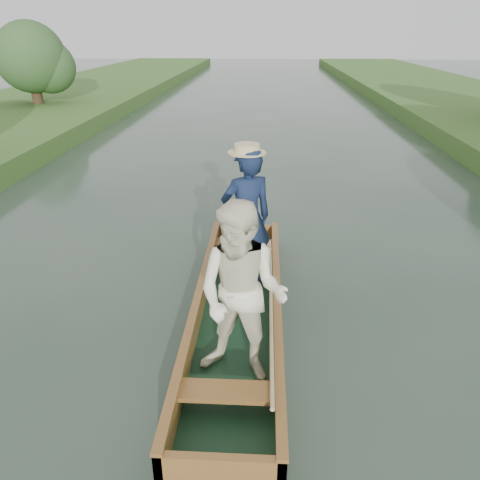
{
  "coord_description": "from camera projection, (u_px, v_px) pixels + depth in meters",
  "views": [
    {
      "loc": [
        0.32,
        -5.17,
        3.57
      ],
      "look_at": [
        0.0,
        0.6,
        0.95
      ],
      "focal_mm": 35.0,
      "sensor_mm": 36.0,
      "label": 1
    }
  ],
  "objects": [
    {
      "name": "trees_far",
      "position": [
        327.0,
        79.0,
        12.16
      ],
      "size": [
        22.58,
        15.77,
        4.45
      ],
      "color": "#47331E",
      "rests_on": "ground"
    },
    {
      "name": "ground",
      "position": [
        238.0,
        324.0,
        6.19
      ],
      "size": [
        120.0,
        120.0,
        0.0
      ],
      "primitive_type": "plane",
      "color": "#283D30",
      "rests_on": "ground"
    },
    {
      "name": "punt",
      "position": [
        243.0,
        276.0,
        5.7
      ],
      "size": [
        1.25,
        5.0,
        2.16
      ],
      "color": "black",
      "rests_on": "ground"
    }
  ]
}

